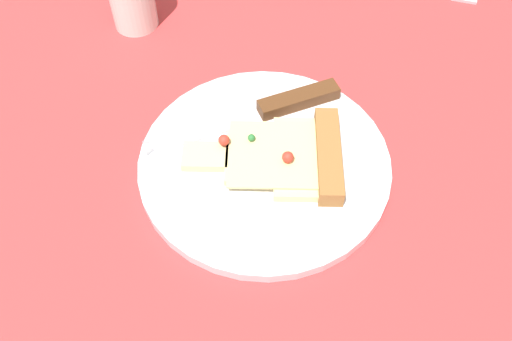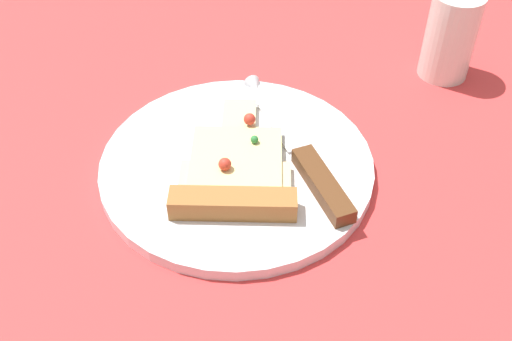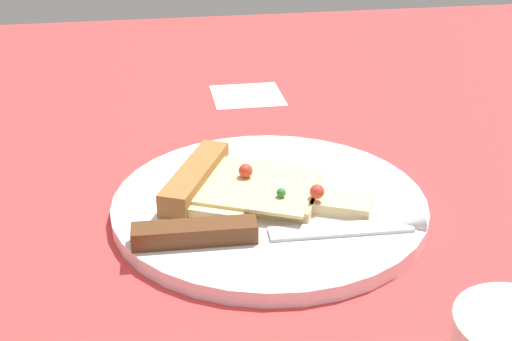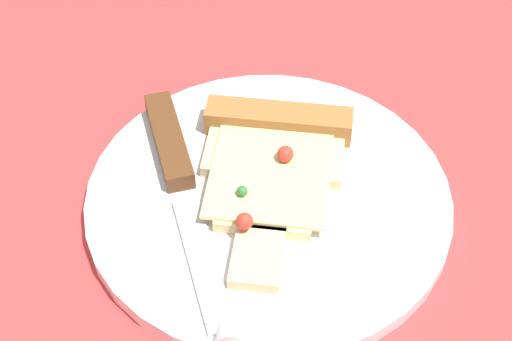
# 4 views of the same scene
# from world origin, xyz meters

# --- Properties ---
(ground_plane) EXTENTS (1.54, 1.54, 0.03)m
(ground_plane) POSITION_xyz_m (0.00, 0.00, -0.01)
(ground_plane) COLOR #D13838
(ground_plane) RESTS_ON ground
(plate) EXTENTS (0.28, 0.28, 0.01)m
(plate) POSITION_xyz_m (0.05, 0.04, 0.01)
(plate) COLOR silver
(plate) RESTS_ON ground_plane
(pizza_slice) EXTENTS (0.19, 0.15, 0.03)m
(pizza_slice) POSITION_xyz_m (0.03, 0.05, 0.02)
(pizza_slice) COLOR beige
(pizza_slice) RESTS_ON plate
(knife) EXTENTS (0.24, 0.03, 0.02)m
(knife) POSITION_xyz_m (0.03, -0.03, 0.02)
(knife) COLOR silver
(knife) RESTS_ON plate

